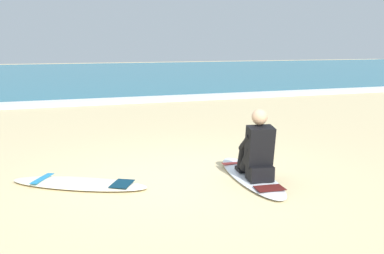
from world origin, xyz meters
name	(u,v)px	position (x,y,z in m)	size (l,w,h in m)	color
ground_plane	(185,179)	(0.00, 0.00, 0.00)	(80.00, 80.00, 0.00)	beige
sea	(66,74)	(0.00, 22.18, 0.05)	(80.00, 28.00, 0.10)	teal
breaking_foam	(98,102)	(0.00, 8.48, 0.06)	(80.00, 0.90, 0.11)	white
surfboard_main	(251,176)	(0.89, -0.28, 0.04)	(0.75, 2.08, 0.08)	silver
surfer_seated	(257,152)	(0.87, -0.47, 0.44)	(0.43, 0.74, 0.95)	black
surfboard_spare_near	(79,183)	(-1.42, 0.21, 0.04)	(1.89, 1.42, 0.08)	#EFE5C6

